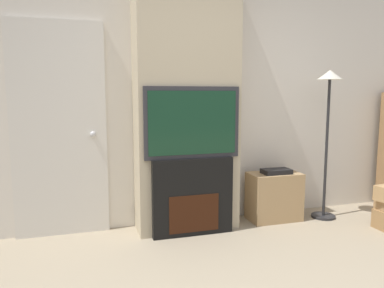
# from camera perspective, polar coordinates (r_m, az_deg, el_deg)

# --- Properties ---
(wall_back) EXTENTS (6.00, 0.06, 2.70)m
(wall_back) POSITION_cam_1_polar(r_m,az_deg,el_deg) (3.90, -1.77, 7.58)
(wall_back) COLOR silver
(wall_back) RESTS_ON ground_plane
(chimney_breast) EXTENTS (1.00, 0.38, 2.70)m
(chimney_breast) POSITION_cam_1_polar(r_m,az_deg,el_deg) (3.68, -0.87, 7.59)
(chimney_breast) COLOR #BCAD8E
(chimney_breast) RESTS_ON ground_plane
(fireplace) EXTENTS (0.79, 0.15, 0.75)m
(fireplace) POSITION_cam_1_polar(r_m,az_deg,el_deg) (3.63, 0.01, -8.03)
(fireplace) COLOR black
(fireplace) RESTS_ON ground_plane
(television) EXTENTS (0.92, 0.07, 0.67)m
(television) POSITION_cam_1_polar(r_m,az_deg,el_deg) (3.51, 0.02, 3.27)
(television) COLOR #2D2D33
(television) RESTS_ON fireplace
(floor_lamp) EXTENTS (0.26, 0.26, 1.60)m
(floor_lamp) POSITION_cam_1_polar(r_m,az_deg,el_deg) (4.25, 20.06, 4.87)
(floor_lamp) COLOR #262628
(floor_lamp) RESTS_ON ground_plane
(media_stand) EXTENTS (0.55, 0.32, 0.56)m
(media_stand) POSITION_cam_1_polar(r_m,az_deg,el_deg) (4.16, 12.41, -7.70)
(media_stand) COLOR tan
(media_stand) RESTS_ON ground_plane
(entry_door) EXTENTS (0.86, 0.09, 2.03)m
(entry_door) POSITION_cam_1_polar(r_m,az_deg,el_deg) (3.73, -19.54, 1.95)
(entry_door) COLOR silver
(entry_door) RESTS_ON ground_plane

